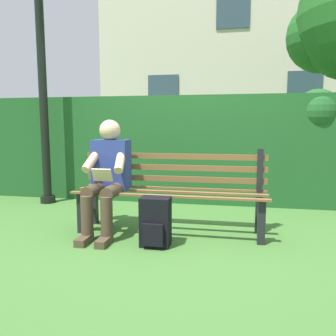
{
  "coord_description": "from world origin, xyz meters",
  "views": [
    {
      "loc": [
        -0.63,
        3.33,
        1.12
      ],
      "look_at": [
        0.0,
        0.1,
        0.7
      ],
      "focal_mm": 35.72,
      "sensor_mm": 36.0,
      "label": 1
    }
  ],
  "objects": [
    {
      "name": "building_facade",
      "position": [
        -0.54,
        -7.93,
        3.52
      ],
      "size": [
        7.8,
        3.03,
        7.04
      ],
      "color": "beige",
      "rests_on": "ground"
    },
    {
      "name": "lamp_post",
      "position": [
        2.0,
        -1.01,
        1.96
      ],
      "size": [
        0.28,
        0.28,
        3.29
      ],
      "color": "black",
      "rests_on": "ground"
    },
    {
      "name": "backpack",
      "position": [
        0.06,
        0.4,
        0.22
      ],
      "size": [
        0.27,
        0.26,
        0.46
      ],
      "color": "black",
      "rests_on": "ground"
    },
    {
      "name": "hedge_backdrop",
      "position": [
        0.15,
        -1.64,
        0.79
      ],
      "size": [
        6.39,
        0.74,
        1.6
      ],
      "color": "#1E5123",
      "rests_on": "ground"
    },
    {
      "name": "person_seated",
      "position": [
        0.64,
        0.1,
        0.62
      ],
      "size": [
        0.44,
        0.73,
        1.17
      ],
      "color": "navy",
      "rests_on": "ground"
    },
    {
      "name": "park_bench",
      "position": [
        0.0,
        -0.08,
        0.45
      ],
      "size": [
        1.98,
        0.49,
        0.88
      ],
      "color": "black",
      "rests_on": "ground"
    },
    {
      "name": "ground",
      "position": [
        0.0,
        0.0,
        0.0
      ],
      "size": [
        60.0,
        60.0,
        0.0
      ],
      "primitive_type": "plane",
      "color": "#3D6B2D"
    }
  ]
}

